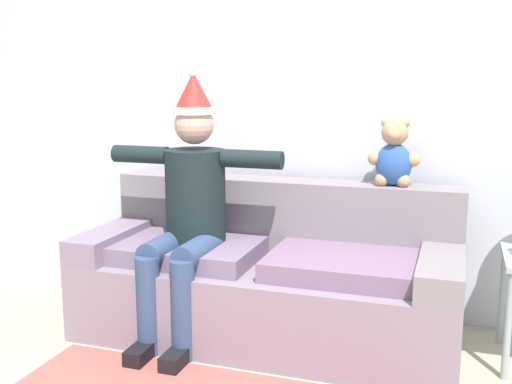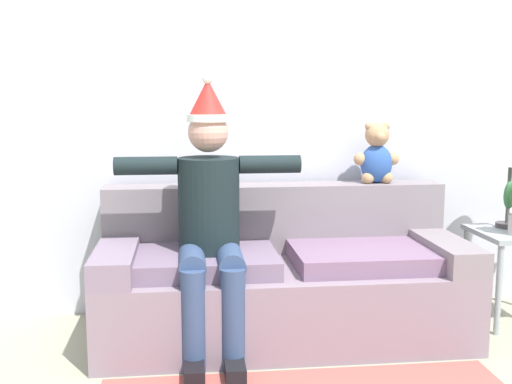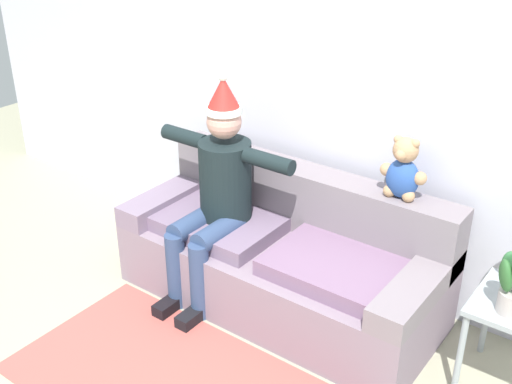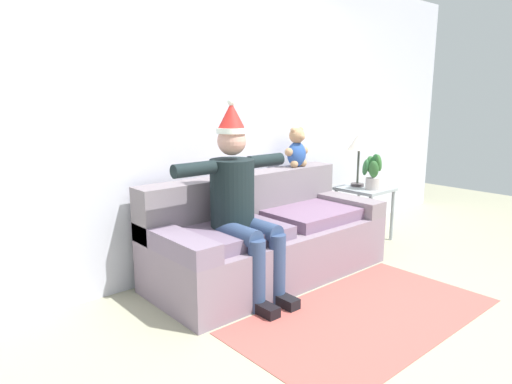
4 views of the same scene
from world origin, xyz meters
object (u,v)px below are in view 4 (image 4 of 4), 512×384
Objects in this scene: couch at (266,237)px; table_lamp at (359,144)px; potted_plant at (373,171)px; person_seated at (240,199)px; teddy_bear at (297,149)px; side_table at (365,196)px.

couch is 3.64× the size of table_lamp.
couch is at bearing 177.44° from potted_plant.
person_seated reaches higher than potted_plant.
table_lamp reaches higher than couch.
potted_plant is at bearing -22.70° from teddy_bear.
person_seated reaches higher than teddy_bear.
person_seated is 1.17m from teddy_bear.
person_seated is at bearing -176.79° from potted_plant.
teddy_bear reaches higher than side_table.
person_seated is 2.63× the size of table_lamp.
potted_plant is at bearing 3.21° from person_seated.
table_lamp is (1.46, 0.14, 0.69)m from couch.
potted_plant is (1.85, 0.10, 0.00)m from person_seated.
teddy_bear is 0.99× the size of potted_plant.
potted_plant is at bearing -2.56° from couch.
side_table is at bearing 74.28° from potted_plant.
couch reaches higher than side_table.
teddy_bear is 0.67× the size of side_table.
person_seated is at bearing -170.63° from table_lamp.
couch is at bearing -157.40° from teddy_bear.
table_lamp is (0.82, -0.12, 0.00)m from teddy_bear.
potted_plant is at bearing -98.08° from table_lamp.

